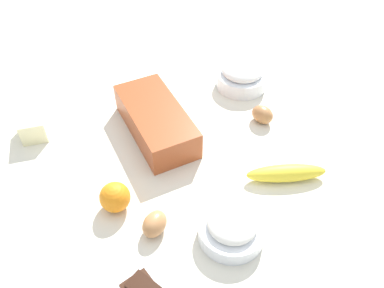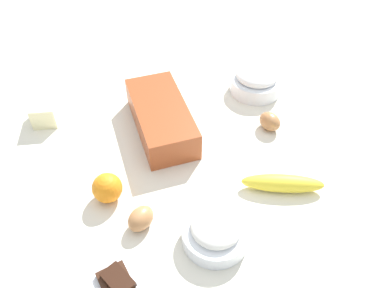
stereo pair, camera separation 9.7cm
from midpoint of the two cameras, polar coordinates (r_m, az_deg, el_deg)
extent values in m
cube|color=silver|center=(1.00, -2.76, -2.15)|extent=(2.40, 2.40, 0.02)
cube|color=#9E4723|center=(1.04, -7.90, 3.23)|extent=(0.29, 0.17, 0.08)
cube|color=black|center=(1.04, -7.92, 3.40)|extent=(0.28, 0.15, 0.07)
cylinder|color=white|center=(0.84, 2.38, -12.57)|extent=(0.14, 0.14, 0.04)
torus|color=white|center=(0.83, 2.41, -12.01)|extent=(0.14, 0.14, 0.01)
ellipsoid|color=white|center=(0.82, 2.44, -11.54)|extent=(0.10, 0.10, 0.04)
cylinder|color=white|center=(1.20, 4.86, 9.19)|extent=(0.15, 0.15, 0.05)
torus|color=white|center=(1.19, 4.92, 9.96)|extent=(0.15, 0.15, 0.01)
ellipsoid|color=white|center=(1.18, 4.96, 10.51)|extent=(0.12, 0.12, 0.04)
ellipsoid|color=yellow|center=(0.95, 10.62, -4.31)|extent=(0.13, 0.19, 0.04)
sphere|color=orange|center=(0.89, -14.16, -7.62)|extent=(0.07, 0.07, 0.07)
cube|color=#F4EDB2|center=(1.13, -24.21, 2.44)|extent=(0.11, 0.09, 0.06)
ellipsoid|color=#BA7E4C|center=(0.85, -8.74, -11.52)|extent=(0.07, 0.08, 0.05)
ellipsoid|color=#AF7647|center=(1.08, 7.76, 4.02)|extent=(0.07, 0.06, 0.05)
cube|color=black|center=(0.78, -10.70, -20.00)|extent=(0.07, 0.06, 0.01)
camera|label=1|loc=(0.05, -92.87, -2.89)|focal=36.96mm
camera|label=2|loc=(0.05, 87.13, 2.89)|focal=36.96mm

